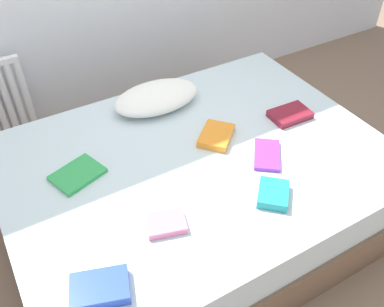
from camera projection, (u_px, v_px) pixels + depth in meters
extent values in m
plane|color=#7F6651|center=(196.00, 218.00, 2.50)|extent=(8.00, 8.00, 0.00)
cube|color=brown|center=(196.00, 203.00, 2.41)|extent=(2.00, 1.50, 0.28)
cube|color=silver|center=(197.00, 171.00, 2.25)|extent=(1.96, 1.46, 0.22)
cylinder|color=white|center=(7.00, 99.00, 2.74)|extent=(0.04, 0.04, 0.56)
cylinder|color=white|center=(16.00, 96.00, 2.76)|extent=(0.04, 0.04, 0.56)
cylinder|color=white|center=(26.00, 94.00, 2.78)|extent=(0.04, 0.04, 0.56)
ellipsoid|color=white|center=(157.00, 97.00, 2.48)|extent=(0.52, 0.32, 0.12)
cube|color=pink|center=(166.00, 223.00, 1.82)|extent=(0.20, 0.17, 0.03)
cube|color=orange|center=(216.00, 136.00, 2.27)|extent=(0.27, 0.26, 0.04)
cube|color=green|center=(78.00, 174.00, 2.06)|extent=(0.28, 0.24, 0.02)
cube|color=teal|center=(273.00, 194.00, 1.94)|extent=(0.22, 0.22, 0.05)
cube|color=#2847B7|center=(100.00, 289.00, 1.58)|extent=(0.26, 0.21, 0.05)
cube|color=purple|center=(267.00, 155.00, 2.16)|extent=(0.25, 0.27, 0.02)
cube|color=maroon|center=(290.00, 114.00, 2.41)|extent=(0.23, 0.16, 0.04)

